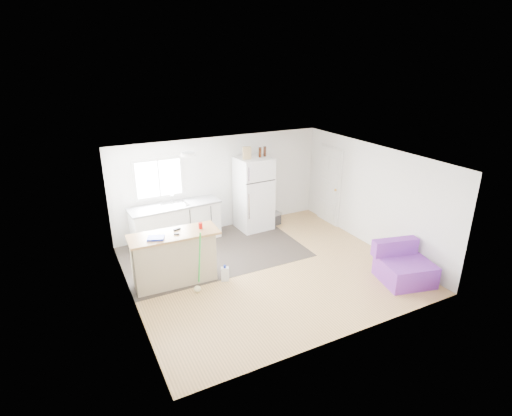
{
  "coord_description": "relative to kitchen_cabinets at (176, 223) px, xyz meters",
  "views": [
    {
      "loc": [
        -3.6,
        -6.55,
        4.24
      ],
      "look_at": [
        0.1,
        0.7,
        1.13
      ],
      "focal_mm": 28.0,
      "sensor_mm": 36.0,
      "label": 1
    }
  ],
  "objects": [
    {
      "name": "refrigerator",
      "position": [
        2.05,
        -0.07,
        0.45
      ],
      "size": [
        0.87,
        0.82,
        1.88
      ],
      "rotation": [
        0.0,
        0.0,
        0.05
      ],
      "color": "white",
      "rests_on": "floor"
    },
    {
      "name": "interior_door",
      "position": [
        4.03,
        -0.62,
        0.53
      ],
      "size": [
        0.11,
        0.92,
        2.1
      ],
      "color": "white",
      "rests_on": "right_wall"
    },
    {
      "name": "cardboard_box",
      "position": [
        1.84,
        -0.13,
        1.54
      ],
      "size": [
        0.22,
        0.15,
        0.3
      ],
      "primitive_type": "cube",
      "rotation": [
        0.0,
        0.0,
        -0.26
      ],
      "color": "#9E855A",
      "rests_on": "refrigerator"
    },
    {
      "name": "bottle_left",
      "position": [
        2.2,
        -0.12,
        1.52
      ],
      "size": [
        0.09,
        0.09,
        0.25
      ],
      "primitive_type": "cylinder",
      "rotation": [
        0.0,
        0.0,
        -0.41
      ],
      "color": "#351709",
      "rests_on": "refrigerator"
    },
    {
      "name": "blue_tray",
      "position": [
        -0.9,
        -1.88,
        0.59
      ],
      "size": [
        0.36,
        0.32,
        0.04
      ],
      "primitive_type": "cube",
      "rotation": [
        0.0,
        0.0,
        -0.39
      ],
      "color": "#1226B1",
      "rests_on": "peninsula"
    },
    {
      "name": "purple_seat",
      "position": [
        3.53,
        -3.79,
        -0.2
      ],
      "size": [
        1.13,
        1.1,
        0.78
      ],
      "rotation": [
        0.0,
        0.0,
        -0.24
      ],
      "color": "purple",
      "rests_on": "floor"
    },
    {
      "name": "cleaner_jug",
      "position": [
        0.33,
        -2.2,
        -0.34
      ],
      "size": [
        0.18,
        0.16,
        0.34
      ],
      "rotation": [
        0.0,
        0.0,
        -0.34
      ],
      "color": "silver",
      "rests_on": "floor"
    },
    {
      "name": "kitchen_cabinets",
      "position": [
        0.0,
        0.0,
        0.0
      ],
      "size": [
        2.19,
        0.81,
        1.25
      ],
      "rotation": [
        0.0,
        0.0,
        0.07
      ],
      "color": "white",
      "rests_on": "floor"
    },
    {
      "name": "mop",
      "position": [
        -0.27,
        -2.31,
        -0.26
      ],
      "size": [
        0.21,
        0.35,
        1.25
      ],
      "rotation": [
        0.0,
        0.0,
        -0.05
      ],
      "color": "green",
      "rests_on": "floor"
    },
    {
      "name": "window",
      "position": [
        -0.25,
        0.32,
        1.06
      ],
      "size": [
        1.18,
        0.06,
        0.98
      ],
      "color": "white",
      "rests_on": "back_wall"
    },
    {
      "name": "ceiling_fixture",
      "position": [
        0.1,
        -0.97,
        1.87
      ],
      "size": [
        0.3,
        0.3,
        0.07
      ],
      "primitive_type": "cylinder",
      "color": "white",
      "rests_on": "ceiling"
    },
    {
      "name": "red_cup",
      "position": [
        0.01,
        -1.8,
        0.63
      ],
      "size": [
        0.09,
        0.09,
        0.12
      ],
      "primitive_type": "cylinder",
      "rotation": [
        0.0,
        0.0,
        -0.09
      ],
      "color": "red",
      "rests_on": "peninsula"
    },
    {
      "name": "room",
      "position": [
        1.3,
        -2.17,
        0.71
      ],
      "size": [
        5.51,
        5.01,
        2.41
      ],
      "color": "#A07943",
      "rests_on": "ground"
    },
    {
      "name": "bottle_right",
      "position": [
        2.36,
        -0.08,
        1.52
      ],
      "size": [
        0.08,
        0.08,
        0.25
      ],
      "primitive_type": "cylinder",
      "rotation": [
        0.0,
        0.0,
        -0.17
      ],
      "color": "#351709",
      "rests_on": "refrigerator"
    },
    {
      "name": "cooler",
      "position": [
        2.56,
        -0.14,
        -0.32
      ],
      "size": [
        0.48,
        0.37,
        0.33
      ],
      "rotation": [
        0.0,
        0.0,
        0.18
      ],
      "color": "#2C2C2E",
      "rests_on": "floor"
    },
    {
      "name": "tool_b",
      "position": [
        -0.5,
        -1.88,
        0.58
      ],
      "size": [
        0.11,
        0.08,
        0.03
      ],
      "primitive_type": "cube",
      "rotation": [
        0.0,
        0.0,
        -0.4
      ],
      "color": "black",
      "rests_on": "peninsula"
    },
    {
      "name": "vinyl_zone",
      "position": [
        0.58,
        -0.92,
        -0.49
      ],
      "size": [
        4.05,
        2.5,
        0.0
      ],
      "primitive_type": "cube",
      "color": "#332B26",
      "rests_on": "floor"
    },
    {
      "name": "peninsula",
      "position": [
        -0.57,
        -1.8,
        0.05
      ],
      "size": [
        1.74,
        0.72,
        1.06
      ],
      "rotation": [
        0.0,
        0.0,
        -0.03
      ],
      "color": "#BCAF87",
      "rests_on": "floor"
    },
    {
      "name": "tool_a",
      "position": [
        -0.43,
        -1.66,
        0.58
      ],
      "size": [
        0.15,
        0.08,
        0.03
      ],
      "primitive_type": "cube",
      "rotation": [
        0.0,
        0.0,
        0.25
      ],
      "color": "black",
      "rests_on": "peninsula"
    }
  ]
}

